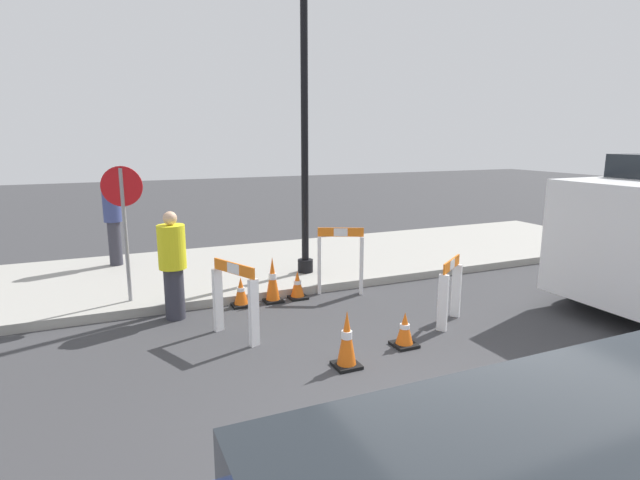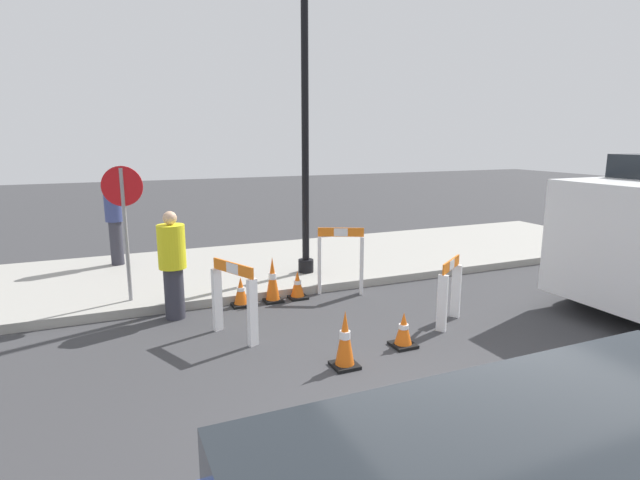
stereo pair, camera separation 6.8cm
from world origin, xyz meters
name	(u,v)px [view 2 (the right image)]	position (x,y,z in m)	size (l,w,h in m)	color
ground_plane	(449,451)	(0.00, 0.00, 0.00)	(60.00, 60.00, 0.00)	#38383A
sidewalk_slab	(249,267)	(0.00, 6.41, 0.07)	(18.00, 3.83, 0.14)	#9E9B93
streetlamp_post	(305,63)	(0.84, 5.41, 3.90)	(0.44, 0.44, 5.91)	black
stop_sign	(124,212)	(-2.29, 4.93, 1.54)	(0.59, 0.16, 2.08)	gray
barricade_0	(341,259)	(1.05, 4.35, 0.61)	(0.76, 0.45, 1.15)	white
barricade_1	(234,298)	(-1.08, 3.16, 0.56)	(0.45, 0.81, 1.04)	white
barricade_2	(450,290)	(1.87, 2.45, 0.50)	(0.66, 0.52, 0.95)	white
traffic_cone_0	(297,285)	(0.28, 4.40, 0.22)	(0.30, 0.30, 0.47)	black
traffic_cone_1	(273,280)	(-0.15, 4.40, 0.36)	(0.30, 0.30, 0.75)	black
traffic_cone_2	(345,340)	(-0.11, 1.80, 0.33)	(0.30, 0.30, 0.69)	black
traffic_cone_3	(403,330)	(0.83, 2.03, 0.22)	(0.30, 0.30, 0.46)	black
traffic_cone_4	(241,292)	(-0.68, 4.40, 0.22)	(0.30, 0.30, 0.47)	black
person_worker	(173,263)	(-1.71, 4.25, 0.85)	(0.47, 0.47, 1.60)	#33333D
person_pedestrian	(114,216)	(-2.41, 7.43, 1.13)	(0.46, 0.46, 1.82)	#33333D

